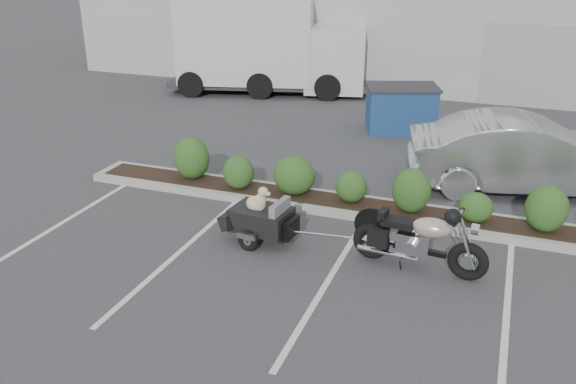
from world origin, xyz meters
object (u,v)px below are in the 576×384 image
(pet_trailer, at_px, (261,218))
(motorcycle, at_px, (418,240))
(dumpster, at_px, (401,108))
(sedan, at_px, (526,155))
(delivery_truck, at_px, (269,48))

(pet_trailer, bearing_deg, motorcycle, 5.61)
(dumpster, bearing_deg, sedan, -65.96)
(motorcycle, bearing_deg, dumpster, 108.87)
(pet_trailer, height_order, sedan, sedan)
(motorcycle, bearing_deg, pet_trailer, -174.39)
(sedan, distance_m, delivery_truck, 10.84)
(pet_trailer, xyz_separation_m, sedan, (4.34, 4.21, 0.35))
(dumpster, bearing_deg, pet_trailer, -117.09)
(motorcycle, bearing_deg, sedan, 75.93)
(sedan, relative_size, delivery_truck, 0.67)
(sedan, relative_size, dumpster, 2.14)
(dumpster, bearing_deg, delivery_truck, 129.85)
(pet_trailer, distance_m, sedan, 6.05)
(sedan, bearing_deg, delivery_truck, 38.44)
(pet_trailer, relative_size, dumpster, 0.80)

